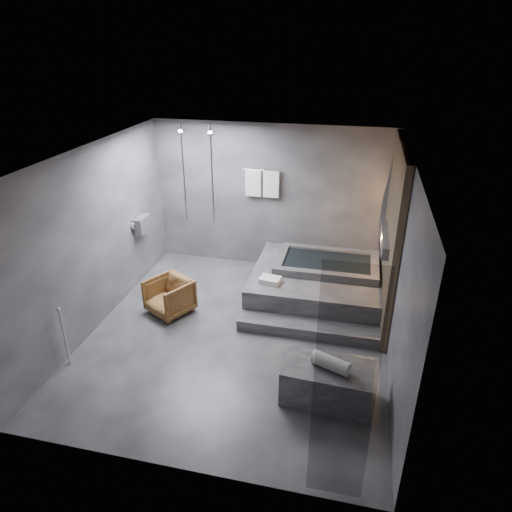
# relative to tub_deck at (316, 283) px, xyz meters

# --- Properties ---
(room) EXTENTS (5.00, 5.04, 2.82)m
(room) POSITION_rel_tub_deck_xyz_m (-0.65, -1.21, 1.48)
(room) COLOR #2C2C2E
(room) RESTS_ON ground
(tub_deck) EXTENTS (2.20, 2.00, 0.50)m
(tub_deck) POSITION_rel_tub_deck_xyz_m (0.00, 0.00, 0.00)
(tub_deck) COLOR #313133
(tub_deck) RESTS_ON ground
(tub_step) EXTENTS (2.20, 0.36, 0.18)m
(tub_step) POSITION_rel_tub_deck_xyz_m (0.00, -1.18, -0.16)
(tub_step) COLOR #313133
(tub_step) RESTS_ON ground
(concrete_bench) EXTENTS (1.14, 0.68, 0.50)m
(concrete_bench) POSITION_rel_tub_deck_xyz_m (0.41, -2.53, -0.00)
(concrete_bench) COLOR #353437
(concrete_bench) RESTS_ON ground
(driftwood_chair) EXTENTS (0.89, 0.90, 0.60)m
(driftwood_chair) POSITION_rel_tub_deck_xyz_m (-2.32, -1.08, 0.05)
(driftwood_chair) COLOR #452911
(driftwood_chair) RESTS_ON ground
(rolled_towel) EXTENTS (0.51, 0.34, 0.17)m
(rolled_towel) POSITION_rel_tub_deck_xyz_m (0.43, -2.55, 0.34)
(rolled_towel) COLOR silver
(rolled_towel) RESTS_ON concrete_bench
(deck_towel) EXTENTS (0.37, 0.29, 0.09)m
(deck_towel) POSITION_rel_tub_deck_xyz_m (-0.72, -0.58, 0.29)
(deck_towel) COLOR white
(deck_towel) RESTS_ON tub_deck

